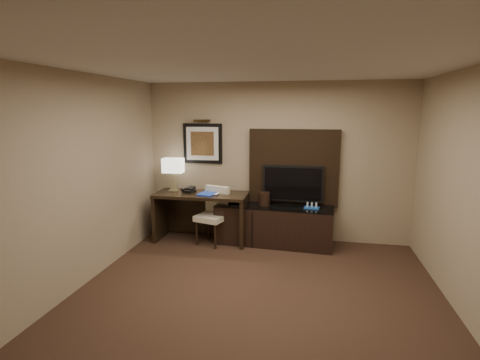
% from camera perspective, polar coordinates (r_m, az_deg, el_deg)
% --- Properties ---
extents(floor, '(4.50, 5.00, 0.01)m').
position_cam_1_polar(floor, '(4.50, 1.95, -19.19)').
color(floor, '#311F16').
rests_on(floor, ground).
extents(ceiling, '(4.50, 5.00, 0.01)m').
position_cam_1_polar(ceiling, '(3.93, 2.21, 17.43)').
color(ceiling, silver).
rests_on(ceiling, wall_back).
extents(wall_back, '(4.50, 0.01, 2.70)m').
position_cam_1_polar(wall_back, '(6.45, 5.56, 2.72)').
color(wall_back, '#9A8768').
rests_on(wall_back, floor).
extents(wall_front, '(4.50, 0.01, 2.70)m').
position_cam_1_polar(wall_front, '(1.73, -11.88, -20.38)').
color(wall_front, '#9A8768').
rests_on(wall_front, floor).
extents(wall_left, '(0.01, 5.00, 2.70)m').
position_cam_1_polar(wall_left, '(4.88, -25.01, -0.81)').
color(wall_left, '#9A8768').
rests_on(wall_left, floor).
extents(desk, '(1.57, 0.69, 0.84)m').
position_cam_1_polar(desk, '(6.49, -5.85, -5.63)').
color(desk, black).
rests_on(desk, floor).
extents(credenza, '(1.97, 0.66, 0.67)m').
position_cam_1_polar(credenza, '(6.33, 5.14, -6.86)').
color(credenza, black).
rests_on(credenza, floor).
extents(tv_wall_panel, '(1.50, 0.12, 1.30)m').
position_cam_1_polar(tv_wall_panel, '(6.38, 8.17, 1.85)').
color(tv_wall_panel, black).
rests_on(tv_wall_panel, wall_back).
extents(tv, '(1.00, 0.08, 0.60)m').
position_cam_1_polar(tv, '(6.32, 8.07, -0.52)').
color(tv, black).
rests_on(tv, tv_wall_panel).
extents(artwork, '(0.70, 0.04, 0.70)m').
position_cam_1_polar(artwork, '(6.64, -5.70, 5.56)').
color(artwork, black).
rests_on(artwork, wall_back).
extents(picture_light, '(0.04, 0.04, 0.30)m').
position_cam_1_polar(picture_light, '(6.58, -5.86, 8.99)').
color(picture_light, '#403014').
rests_on(picture_light, wall_back).
extents(desk_chair, '(0.58, 0.63, 0.94)m').
position_cam_1_polar(desk_chair, '(6.31, -4.37, -5.61)').
color(desk_chair, '#ECE5C5').
rests_on(desk_chair, floor).
extents(table_lamp, '(0.40, 0.28, 0.59)m').
position_cam_1_polar(table_lamp, '(6.62, -10.12, 0.91)').
color(table_lamp, '#978A5E').
rests_on(table_lamp, desk).
extents(desk_phone, '(0.23, 0.22, 0.09)m').
position_cam_1_polar(desk_phone, '(6.45, -7.77, -1.53)').
color(desk_phone, black).
rests_on(desk_phone, desk).
extents(blue_folder, '(0.33, 0.40, 0.02)m').
position_cam_1_polar(blue_folder, '(6.30, -4.89, -2.08)').
color(blue_folder, '#1C3EB9').
rests_on(blue_folder, desk).
extents(book, '(0.18, 0.04, 0.24)m').
position_cam_1_polar(book, '(6.31, -4.72, -1.05)').
color(book, '#ABA586').
rests_on(book, desk).
extents(ice_bucket, '(0.22, 0.22, 0.22)m').
position_cam_1_polar(ice_bucket, '(6.25, 3.72, -2.87)').
color(ice_bucket, black).
rests_on(ice_bucket, credenza).
extents(minibar_tray, '(0.26, 0.18, 0.09)m').
position_cam_1_polar(minibar_tray, '(6.15, 10.89, -3.88)').
color(minibar_tray, '#194CA5').
rests_on(minibar_tray, credenza).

